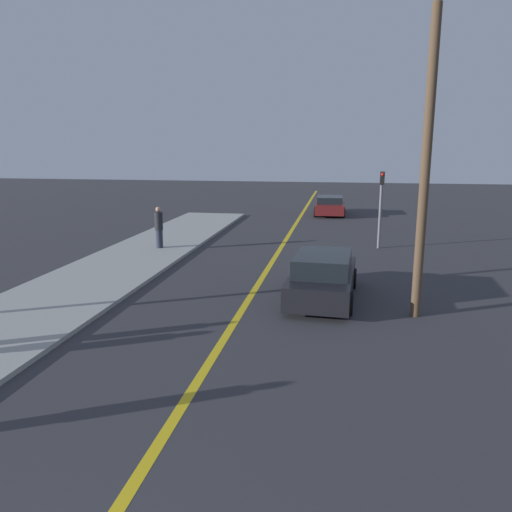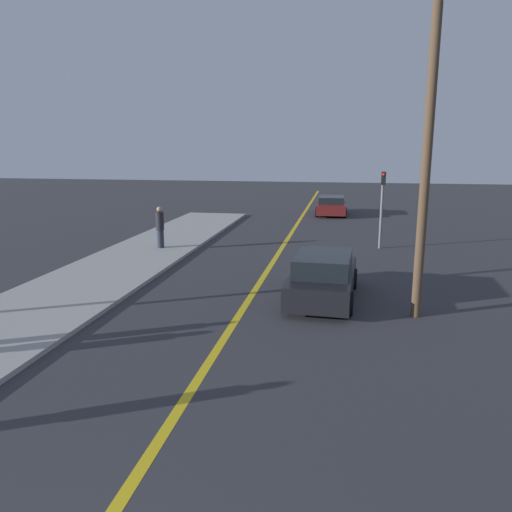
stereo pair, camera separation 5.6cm
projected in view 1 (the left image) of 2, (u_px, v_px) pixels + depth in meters
road_center_line at (276, 256)px, 20.18m from camera, size 0.20×60.00×0.01m
sidewalk_left at (115, 268)px, 17.92m from camera, size 3.68×29.43×0.12m
car_near_right_lane at (323, 277)px, 14.42m from camera, size 2.03×4.27×1.37m
car_ahead_center at (330, 206)px, 32.08m from camera, size 2.00×4.01×1.20m
pedestrian_by_sign at (159, 227)px, 21.06m from camera, size 0.34×0.34×1.75m
traffic_light at (381, 201)px, 21.25m from camera, size 0.18×0.40×3.30m
utility_pole at (425, 169)px, 12.28m from camera, size 0.24×0.24×7.61m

